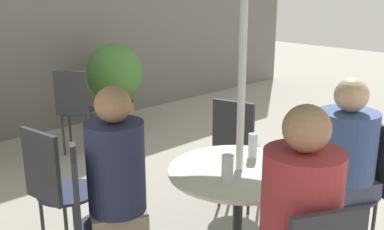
% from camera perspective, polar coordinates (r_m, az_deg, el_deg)
% --- Properties ---
extents(storefront_wall, '(10.00, 0.06, 3.00)m').
position_cam_1_polar(storefront_wall, '(5.58, -21.80, 12.37)').
color(storefront_wall, slate).
rests_on(storefront_wall, ground_plane).
extents(cafe_table_near, '(0.84, 0.84, 0.72)m').
position_cam_1_polar(cafe_table_near, '(2.73, 5.91, -9.60)').
color(cafe_table_near, black).
rests_on(cafe_table_near, ground_plane).
extents(bistro_chair_0, '(0.45, 0.44, 0.93)m').
position_cam_1_polar(bistro_chair_0, '(2.58, -12.36, -12.09)').
color(bistro_chair_0, '#232847').
rests_on(bistro_chair_0, ground_plane).
extents(bistro_chair_2, '(0.45, 0.44, 0.93)m').
position_cam_1_polar(bistro_chair_2, '(3.14, 20.62, -7.53)').
color(bistro_chair_2, '#232847').
rests_on(bistro_chair_2, ground_plane).
extents(bistro_chair_3, '(0.41, 0.39, 0.93)m').
position_cam_1_polar(bistro_chair_3, '(3.00, -17.01, -8.31)').
color(bistro_chair_3, '#232847').
rests_on(bistro_chair_3, ground_plane).
extents(bistro_chair_4, '(0.45, 0.45, 0.93)m').
position_cam_1_polar(bistro_chair_4, '(4.87, -14.75, 1.33)').
color(bistro_chair_4, '#232847').
rests_on(bistro_chair_4, ground_plane).
extents(bistro_chair_5, '(0.43, 0.41, 0.93)m').
position_cam_1_polar(bistro_chair_5, '(3.56, 5.73, -3.70)').
color(bistro_chair_5, '#232847').
rests_on(bistro_chair_5, ground_plane).
extents(seated_person_0, '(0.39, 0.38, 1.27)m').
position_cam_1_polar(seated_person_0, '(2.50, -9.27, -7.78)').
color(seated_person_0, gray).
rests_on(seated_person_0, ground_plane).
extents(seated_person_1, '(0.42, 0.43, 1.30)m').
position_cam_1_polar(seated_person_1, '(2.09, 13.33, -12.81)').
color(seated_person_1, gray).
rests_on(seated_person_1, ground_plane).
extents(seated_person_2, '(0.46, 0.45, 1.23)m').
position_cam_1_polar(seated_person_2, '(2.99, 18.61, -5.02)').
color(seated_person_2, '#42475B').
rests_on(seated_person_2, ground_plane).
extents(beer_glass_0, '(0.06, 0.06, 0.16)m').
position_cam_1_polar(beer_glass_0, '(2.83, 7.71, -3.90)').
color(beer_glass_0, silver).
rests_on(beer_glass_0, cafe_table_near).
extents(beer_glass_1, '(0.07, 0.07, 0.16)m').
position_cam_1_polar(beer_glass_1, '(2.46, 4.53, -6.91)').
color(beer_glass_1, silver).
rests_on(beer_glass_1, cafe_table_near).
extents(potted_plant_1, '(0.68, 0.68, 1.09)m').
position_cam_1_polar(potted_plant_1, '(5.57, -9.75, 4.27)').
color(potted_plant_1, '#93664C').
rests_on(potted_plant_1, ground_plane).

